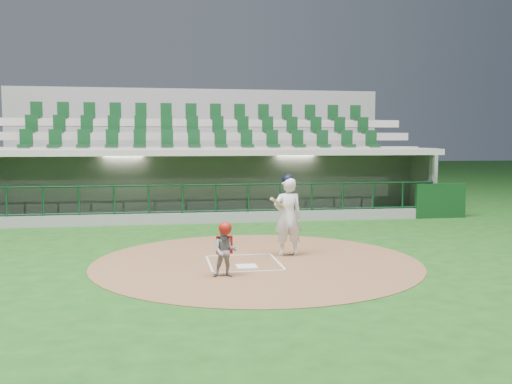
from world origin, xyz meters
The scene contains 8 objects.
ground centered at (0.00, 0.00, 0.00)m, with size 120.00×120.00×0.00m, color #164313.
dirt_circle centered at (0.30, -0.20, 0.01)m, with size 7.20×7.20×0.01m, color brown.
home_plate centered at (0.00, -0.70, 0.02)m, with size 0.43×0.43×0.02m, color white.
batter_box_chalk centered at (0.00, -0.30, 0.02)m, with size 1.55×1.80×0.01m.
dugout_structure centered at (0.09, 7.81, 0.96)m, with size 16.40×3.70×3.00m.
seating_deck centered at (0.00, 10.91, 1.42)m, with size 17.00×6.72×5.15m.
batter centered at (1.12, 0.34, 0.95)m, with size 0.88×0.87×1.89m.
catcher centered at (-0.54, -1.49, 0.56)m, with size 0.53×0.44×1.09m.
Camera 1 is at (-1.77, -12.41, 2.65)m, focal length 40.00 mm.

